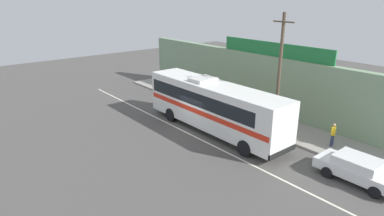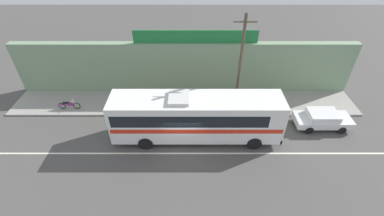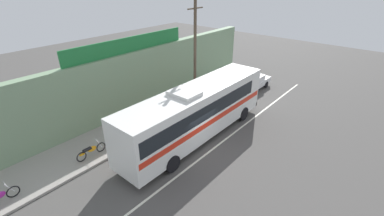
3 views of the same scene
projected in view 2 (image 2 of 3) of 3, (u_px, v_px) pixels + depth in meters
ground_plane at (183, 145)px, 19.32m from camera, size 70.00×70.00×0.00m
sidewalk_slab at (184, 103)px, 23.40m from camera, size 30.00×3.60×0.14m
storefront_facade at (185, 68)px, 23.69m from camera, size 30.00×0.70×4.80m
storefront_billboard at (196, 37)px, 21.89m from camera, size 10.49×0.12×1.10m
road_center_stripe at (183, 153)px, 18.69m from camera, size 30.00×0.14×0.01m
intercity_bus at (195, 116)px, 18.79m from camera, size 12.17×2.66×3.78m
parked_car at (323, 119)px, 20.59m from camera, size 4.32×1.91×1.37m
utility_pole at (240, 67)px, 19.63m from camera, size 1.60×0.22×8.30m
motorcycle_red at (69, 105)px, 22.35m from camera, size 1.87×0.56×0.94m
motorcycle_orange at (126, 105)px, 22.35m from camera, size 1.91×0.56×0.94m
pedestrian_by_curb at (276, 95)px, 22.62m from camera, size 0.30×0.48×1.57m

